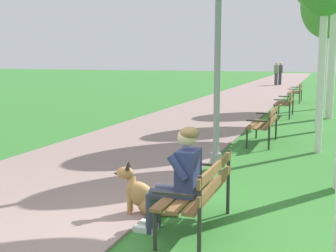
% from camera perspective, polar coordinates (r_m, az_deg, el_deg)
% --- Properties ---
extents(ground_plane, '(120.00, 120.00, 0.00)m').
position_cam_1_polar(ground_plane, '(5.18, -3.91, -14.29)').
color(ground_plane, '#33752D').
extents(paved_path, '(3.80, 60.00, 0.04)m').
position_cam_1_polar(paved_path, '(28.73, 11.39, 4.46)').
color(paved_path, gray).
rests_on(paved_path, ground).
extents(park_bench_near, '(0.55, 1.50, 0.85)m').
position_cam_1_polar(park_bench_near, '(5.34, 4.05, -7.75)').
color(park_bench_near, brown).
rests_on(park_bench_near, ground).
extents(park_bench_mid, '(0.55, 1.50, 0.85)m').
position_cam_1_polar(park_bench_mid, '(10.86, 12.00, 0.47)').
color(park_bench_mid, brown).
rests_on(park_bench_mid, ground).
extents(park_bench_far, '(0.55, 1.50, 0.85)m').
position_cam_1_polar(park_bench_far, '(16.02, 14.48, 2.95)').
color(park_bench_far, brown).
rests_on(park_bench_far, ground).
extents(park_bench_furthest, '(0.55, 1.50, 0.85)m').
position_cam_1_polar(park_bench_furthest, '(21.28, 15.69, 4.24)').
color(park_bench_furthest, brown).
rests_on(park_bench_furthest, ground).
extents(person_seated_on_near_bench, '(0.74, 0.49, 1.25)m').
position_cam_1_polar(person_seated_on_near_bench, '(5.20, 1.37, -6.26)').
color(person_seated_on_near_bench, '#33384C').
rests_on(person_seated_on_near_bench, ground).
extents(dog_shepherd, '(0.82, 0.39, 0.71)m').
position_cam_1_polar(dog_shepherd, '(5.89, -3.04, -8.74)').
color(dog_shepherd, '#B27F47').
rests_on(dog_shepherd, ground).
extents(lamp_post_near, '(0.24, 0.24, 4.64)m').
position_cam_1_polar(lamp_post_near, '(8.13, 6.22, 11.24)').
color(lamp_post_near, gray).
rests_on(lamp_post_near, ground).
extents(birch_tree_sixth, '(2.02, 1.76, 5.32)m').
position_cam_1_polar(birch_tree_sixth, '(18.97, 19.28, 14.10)').
color(birch_tree_sixth, silver).
rests_on(birch_tree_sixth, ground).
extents(pedestrian_distant, '(0.32, 0.22, 1.65)m').
position_cam_1_polar(pedestrian_distant, '(33.17, 13.33, 6.35)').
color(pedestrian_distant, '#383842').
rests_on(pedestrian_distant, ground).
extents(pedestrian_further_distant, '(0.32, 0.22, 1.65)m').
position_cam_1_polar(pedestrian_further_distant, '(33.67, 13.78, 6.36)').
color(pedestrian_further_distant, '#383842').
rests_on(pedestrian_further_distant, ground).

